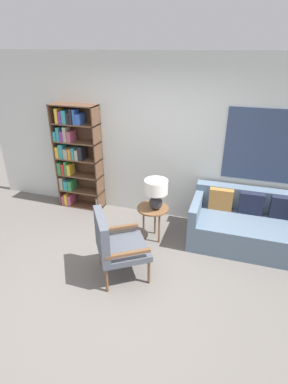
{
  "coord_description": "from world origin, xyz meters",
  "views": [
    {
      "loc": [
        1.22,
        -2.6,
        2.75
      ],
      "look_at": [
        0.09,
        0.99,
        0.9
      ],
      "focal_mm": 28.0,
      "sensor_mm": 36.0,
      "label": 1
    }
  ],
  "objects_px": {
    "side_table": "(153,211)",
    "table_lamp": "(156,191)",
    "bookshelf": "(74,155)",
    "armchair": "(113,242)",
    "couch": "(248,225)"
  },
  "relations": [
    {
      "from": "bookshelf",
      "to": "table_lamp",
      "type": "xyz_separation_m",
      "value": [
        1.71,
        -0.67,
        -0.15
      ]
    },
    {
      "from": "bookshelf",
      "to": "armchair",
      "type": "distance_m",
      "value": 2.19
    },
    {
      "from": "couch",
      "to": "side_table",
      "type": "xyz_separation_m",
      "value": [
        -1.41,
        -0.34,
        0.18
      ]
    },
    {
      "from": "armchair",
      "to": "table_lamp",
      "type": "relative_size",
      "value": 1.97
    },
    {
      "from": "bookshelf",
      "to": "armchair",
      "type": "bearing_deg",
      "value": -48.66
    },
    {
      "from": "bookshelf",
      "to": "armchair",
      "type": "height_order",
      "value": "bookshelf"
    },
    {
      "from": "armchair",
      "to": "table_lamp",
      "type": "bearing_deg",
      "value": 72.45
    },
    {
      "from": "armchair",
      "to": "table_lamp",
      "type": "xyz_separation_m",
      "value": [
        0.29,
        0.93,
        0.33
      ]
    },
    {
      "from": "armchair",
      "to": "side_table",
      "type": "bearing_deg",
      "value": 75.67
    },
    {
      "from": "couch",
      "to": "table_lamp",
      "type": "distance_m",
      "value": 1.51
    },
    {
      "from": "couch",
      "to": "bookshelf",
      "type": "bearing_deg",
      "value": 174.32
    },
    {
      "from": "bookshelf",
      "to": "table_lamp",
      "type": "height_order",
      "value": "bookshelf"
    },
    {
      "from": "table_lamp",
      "to": "armchair",
      "type": "bearing_deg",
      "value": -107.55
    },
    {
      "from": "armchair",
      "to": "side_table",
      "type": "relative_size",
      "value": 1.64
    },
    {
      "from": "side_table",
      "to": "table_lamp",
      "type": "height_order",
      "value": "table_lamp"
    }
  ]
}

